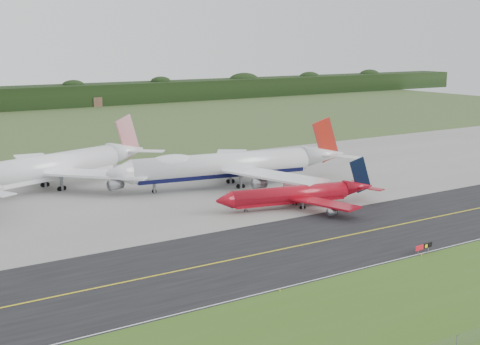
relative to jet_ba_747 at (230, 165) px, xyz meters
name	(u,v)px	position (x,y,z in m)	size (l,w,h in m)	color
ground	(318,234)	(-8.81, -45.91, -5.66)	(600.00, 600.00, 0.00)	#2F4520
grass_verge	(465,289)	(-8.81, -80.91, -5.65)	(400.00, 30.00, 0.01)	#3A5E1B
taxiway	(331,239)	(-8.81, -49.91, -5.65)	(400.00, 32.00, 0.02)	black
apron	(191,187)	(-8.81, 5.09, -5.65)	(400.00, 78.00, 0.01)	gray
taxiway_centreline	(331,239)	(-8.81, -49.91, -5.63)	(400.00, 0.40, 0.00)	gold
taxiway_edge_line	(391,261)	(-8.81, -65.41, -5.63)	(400.00, 0.25, 0.00)	silver
jet_ba_747	(230,165)	(0.00, 0.00, 0.00)	(66.00, 54.08, 16.62)	silver
jet_red_737	(298,194)	(1.23, -26.83, -2.75)	(38.80, 31.18, 10.53)	maroon
jet_star_tail	(51,167)	(-39.58, 21.96, -0.08)	(61.80, 50.28, 16.72)	white
taxiway_sign	(424,247)	(-0.45, -65.17, -4.57)	(4.62, 0.61, 1.54)	slate
edge_marker_left	(280,290)	(-33.08, -66.41, -5.41)	(0.16, 0.16, 0.50)	yellow
edge_marker_center	(422,255)	(-2.31, -66.41, -5.41)	(0.16, 0.16, 0.50)	yellow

